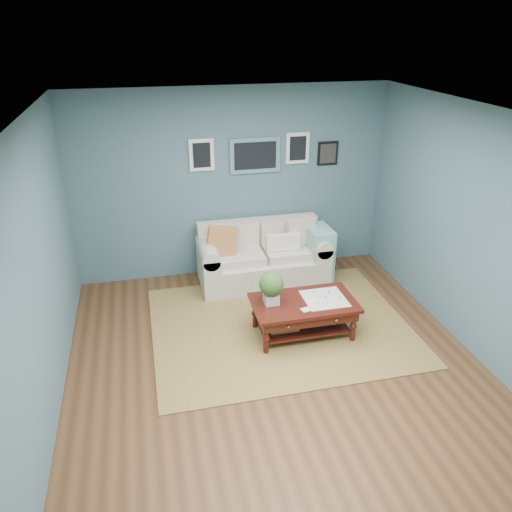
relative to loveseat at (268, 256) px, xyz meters
name	(u,v)px	position (x,y,z in m)	size (l,w,h in m)	color
room_shell	(279,255)	(-0.40, -1.97, 0.97)	(5.00, 5.02, 2.70)	brown
area_rug	(280,325)	(-0.15, -1.21, -0.38)	(3.14, 2.52, 0.01)	brown
loveseat	(268,256)	(0.00, 0.00, 0.00)	(1.86, 0.85, 0.96)	beige
coffee_table	(298,307)	(0.00, -1.44, -0.01)	(1.23, 0.72, 0.86)	#330F09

